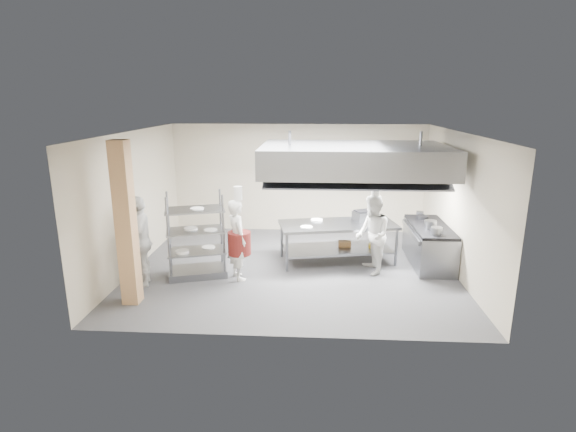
# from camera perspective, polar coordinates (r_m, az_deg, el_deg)

# --- Properties ---
(floor) EXTENTS (7.00, 7.00, 0.00)m
(floor) POSITION_cam_1_polar(r_m,az_deg,el_deg) (10.12, 0.65, -6.60)
(floor) COLOR #3C3C3E
(floor) RESTS_ON ground
(ceiling) EXTENTS (7.00, 7.00, 0.00)m
(ceiling) POSITION_cam_1_polar(r_m,az_deg,el_deg) (9.45, 0.70, 10.60)
(ceiling) COLOR silver
(ceiling) RESTS_ON wall_back
(wall_back) EXTENTS (7.00, 0.00, 7.00)m
(wall_back) POSITION_cam_1_polar(r_m,az_deg,el_deg) (12.61, 1.34, 4.78)
(wall_back) COLOR #BFB298
(wall_back) RESTS_ON ground
(wall_left) EXTENTS (0.00, 6.00, 6.00)m
(wall_left) POSITION_cam_1_polar(r_m,az_deg,el_deg) (10.44, -18.90, 1.87)
(wall_left) COLOR #BFB298
(wall_left) RESTS_ON ground
(wall_right) EXTENTS (0.00, 6.00, 6.00)m
(wall_right) POSITION_cam_1_polar(r_m,az_deg,el_deg) (10.13, 20.86, 1.33)
(wall_right) COLOR #BFB298
(wall_right) RESTS_ON ground
(column) EXTENTS (0.30, 0.30, 3.00)m
(column) POSITION_cam_1_polar(r_m,az_deg,el_deg) (8.51, -19.89, -1.02)
(column) COLOR tan
(column) RESTS_ON floor
(exhaust_hood) EXTENTS (4.00, 2.50, 0.60)m
(exhaust_hood) POSITION_cam_1_polar(r_m,az_deg,el_deg) (9.93, 8.37, 7.17)
(exhaust_hood) COLOR slate
(exhaust_hood) RESTS_ON ceiling
(hood_strip_a) EXTENTS (1.60, 0.12, 0.04)m
(hood_strip_a) POSITION_cam_1_polar(r_m,az_deg,el_deg) (9.94, 3.11, 5.45)
(hood_strip_a) COLOR white
(hood_strip_a) RESTS_ON exhaust_hood
(hood_strip_b) EXTENTS (1.60, 0.12, 0.04)m
(hood_strip_b) POSITION_cam_1_polar(r_m,az_deg,el_deg) (10.10, 13.42, 5.21)
(hood_strip_b) COLOR white
(hood_strip_b) RESTS_ON exhaust_hood
(wall_shelf) EXTENTS (1.50, 0.28, 0.04)m
(wall_shelf) POSITION_cam_1_polar(r_m,az_deg,el_deg) (12.52, 9.60, 4.51)
(wall_shelf) COLOR slate
(wall_shelf) RESTS_ON wall_back
(island) EXTENTS (2.80, 1.59, 0.91)m
(island) POSITION_cam_1_polar(r_m,az_deg,el_deg) (10.45, 6.29, -3.34)
(island) COLOR gray
(island) RESTS_ON floor
(island_worktop) EXTENTS (2.80, 1.59, 0.06)m
(island_worktop) POSITION_cam_1_polar(r_m,az_deg,el_deg) (10.32, 6.35, -1.10)
(island_worktop) COLOR slate
(island_worktop) RESTS_ON island
(island_undershelf) EXTENTS (2.58, 1.44, 0.04)m
(island_undershelf) POSITION_cam_1_polar(r_m,az_deg,el_deg) (10.50, 6.26, -4.15)
(island_undershelf) COLOR slate
(island_undershelf) RESTS_ON island
(pass_rack) EXTENTS (1.35, 1.02, 1.80)m
(pass_rack) POSITION_cam_1_polar(r_m,az_deg,el_deg) (9.62, -11.60, -2.39)
(pass_rack) COLOR slate
(pass_rack) RESTS_ON floor
(cooking_range) EXTENTS (0.80, 2.00, 0.84)m
(cooking_range) POSITION_cam_1_polar(r_m,az_deg,el_deg) (10.76, 17.43, -3.60)
(cooking_range) COLOR gray
(cooking_range) RESTS_ON floor
(range_top) EXTENTS (0.78, 1.96, 0.06)m
(range_top) POSITION_cam_1_polar(r_m,az_deg,el_deg) (10.64, 17.62, -1.30)
(range_top) COLOR black
(range_top) RESTS_ON cooking_range
(chef_head) EXTENTS (0.66, 0.74, 1.70)m
(chef_head) POSITION_cam_1_polar(r_m,az_deg,el_deg) (9.33, -6.44, -3.01)
(chef_head) COLOR white
(chef_head) RESTS_ON floor
(chef_line) EXTENTS (0.76, 0.92, 1.72)m
(chef_line) POSITION_cam_1_polar(r_m,az_deg,el_deg) (9.74, 10.66, -2.36)
(chef_line) COLOR white
(chef_line) RESTS_ON floor
(chef_plating) EXTENTS (0.68, 1.15, 1.84)m
(chef_plating) POSITION_cam_1_polar(r_m,az_deg,el_deg) (9.45, -18.18, -3.02)
(chef_plating) COLOR silver
(chef_plating) RESTS_ON floor
(griddle) EXTENTS (0.56, 0.51, 0.22)m
(griddle) POSITION_cam_1_polar(r_m,az_deg,el_deg) (10.61, 9.61, 0.00)
(griddle) COLOR slate
(griddle) RESTS_ON island_worktop
(wicker_basket) EXTENTS (0.29, 0.20, 0.13)m
(wicker_basket) POSITION_cam_1_polar(r_m,az_deg,el_deg) (10.60, 7.19, -3.52)
(wicker_basket) COLOR olive
(wicker_basket) RESTS_ON island_undershelf
(stockpot) EXTENTS (0.26, 0.26, 0.18)m
(stockpot) POSITION_cam_1_polar(r_m,az_deg,el_deg) (10.35, 17.63, -1.03)
(stockpot) COLOR gray
(stockpot) RESTS_ON range_top
(plate_stack) EXTENTS (0.28, 0.28, 0.05)m
(plate_stack) POSITION_cam_1_polar(r_m,az_deg,el_deg) (9.71, -11.51, -4.21)
(plate_stack) COLOR white
(plate_stack) RESTS_ON pass_rack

